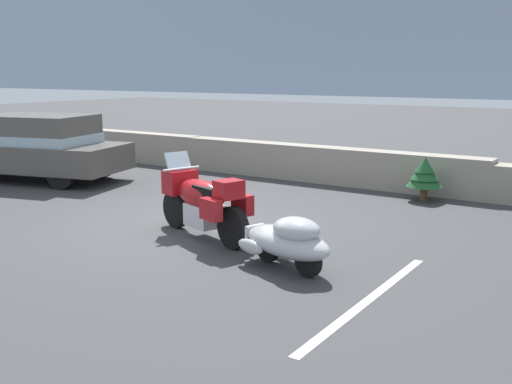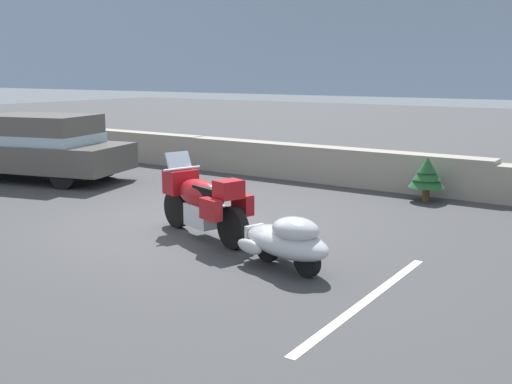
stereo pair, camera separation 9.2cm
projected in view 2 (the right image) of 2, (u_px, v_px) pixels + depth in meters
The scene contains 7 objects.
ground_plane at pixel (189, 226), 10.55m from camera, with size 80.00×80.00×0.00m, color #38383A.
stone_guard_wall at pixel (327, 165), 14.61m from camera, with size 24.00×0.60×0.89m.
touring_motorcycle at pixel (203, 200), 9.71m from camera, with size 2.24×1.15×1.33m.
car_shaped_trailer at pixel (287, 240), 8.15m from camera, with size 2.21×1.13×0.76m.
suv_at_left_edge at pixel (37, 146), 14.93m from camera, with size 5.14×3.12×1.63m.
pine_sapling_near at pixel (427, 174), 12.45m from camera, with size 0.75×0.75×0.93m.
parking_stripe_marker at pixel (367, 300), 7.10m from camera, with size 0.12×3.60×0.01m, color silver.
Camera 2 is at (6.72, -7.80, 2.66)m, focal length 41.98 mm.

